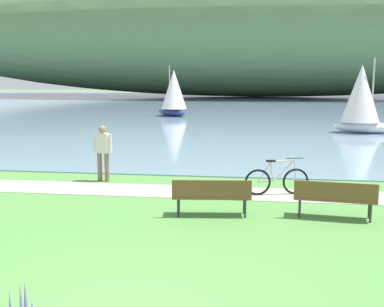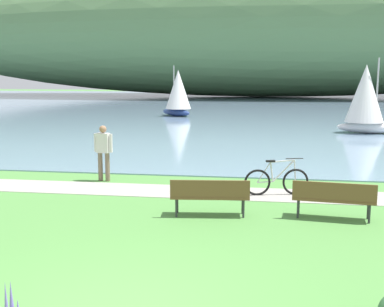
{
  "view_description": "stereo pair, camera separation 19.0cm",
  "coord_description": "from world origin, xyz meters",
  "px_view_note": "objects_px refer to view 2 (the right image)",
  "views": [
    {
      "loc": [
        1.74,
        -5.82,
        3.2
      ],
      "look_at": [
        -0.12,
        7.64,
        1.0
      ],
      "focal_mm": 45.13,
      "sensor_mm": 36.0,
      "label": 1
    },
    {
      "loc": [
        1.92,
        -5.79,
        3.2
      ],
      "look_at": [
        -0.12,
        7.64,
        1.0
      ],
      "focal_mm": 45.13,
      "sensor_mm": 36.0,
      "label": 2
    }
  ],
  "objects_px": {
    "sailboat_mid_bay": "(366,98)",
    "sailboat_nearest_to_shore": "(178,92)",
    "bicycle_leaning_near_bench": "(277,181)",
    "person_at_shoreline": "(103,149)",
    "park_bench_further_along": "(334,197)",
    "park_bench_near_camera": "(210,194)"
  },
  "relations": [
    {
      "from": "park_bench_near_camera",
      "to": "sailboat_mid_bay",
      "type": "distance_m",
      "value": 18.41
    },
    {
      "from": "sailboat_nearest_to_shore",
      "to": "sailboat_mid_bay",
      "type": "bearing_deg",
      "value": -37.9
    },
    {
      "from": "bicycle_leaning_near_bench",
      "to": "sailboat_mid_bay",
      "type": "bearing_deg",
      "value": 71.03
    },
    {
      "from": "sailboat_mid_bay",
      "to": "sailboat_nearest_to_shore",
      "type": "bearing_deg",
      "value": 142.1
    },
    {
      "from": "person_at_shoreline",
      "to": "park_bench_further_along",
      "type": "bearing_deg",
      "value": -25.85
    },
    {
      "from": "park_bench_near_camera",
      "to": "person_at_shoreline",
      "type": "relative_size",
      "value": 1.08
    },
    {
      "from": "park_bench_further_along",
      "to": "sailboat_nearest_to_shore",
      "type": "relative_size",
      "value": 0.47
    },
    {
      "from": "bicycle_leaning_near_bench",
      "to": "person_at_shoreline",
      "type": "relative_size",
      "value": 1.01
    },
    {
      "from": "park_bench_near_camera",
      "to": "bicycle_leaning_near_bench",
      "type": "distance_m",
      "value": 2.73
    },
    {
      "from": "park_bench_further_along",
      "to": "person_at_shoreline",
      "type": "height_order",
      "value": "person_at_shoreline"
    },
    {
      "from": "park_bench_further_along",
      "to": "sailboat_nearest_to_shore",
      "type": "distance_m",
      "value": 27.77
    },
    {
      "from": "park_bench_near_camera",
      "to": "park_bench_further_along",
      "type": "height_order",
      "value": "same"
    },
    {
      "from": "person_at_shoreline",
      "to": "sailboat_mid_bay",
      "type": "relative_size",
      "value": 0.42
    },
    {
      "from": "bicycle_leaning_near_bench",
      "to": "person_at_shoreline",
      "type": "distance_m",
      "value": 5.33
    },
    {
      "from": "park_bench_near_camera",
      "to": "bicycle_leaning_near_bench",
      "type": "xyz_separation_m",
      "value": [
        1.56,
        2.24,
        -0.12
      ]
    },
    {
      "from": "park_bench_further_along",
      "to": "sailboat_mid_bay",
      "type": "xyz_separation_m",
      "value": [
        3.9,
        16.94,
        1.46
      ]
    },
    {
      "from": "person_at_shoreline",
      "to": "sailboat_nearest_to_shore",
      "type": "xyz_separation_m",
      "value": [
        -1.93,
        23.36,
        0.91
      ]
    },
    {
      "from": "park_bench_further_along",
      "to": "sailboat_mid_bay",
      "type": "distance_m",
      "value": 17.44
    },
    {
      "from": "sailboat_mid_bay",
      "to": "person_at_shoreline",
      "type": "bearing_deg",
      "value": -126.67
    },
    {
      "from": "bicycle_leaning_near_bench",
      "to": "sailboat_mid_bay",
      "type": "relative_size",
      "value": 0.42
    },
    {
      "from": "person_at_shoreline",
      "to": "sailboat_mid_bay",
      "type": "bearing_deg",
      "value": 53.33
    },
    {
      "from": "sailboat_nearest_to_shore",
      "to": "bicycle_leaning_near_bench",
      "type": "bearing_deg",
      "value": -73.71
    }
  ]
}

